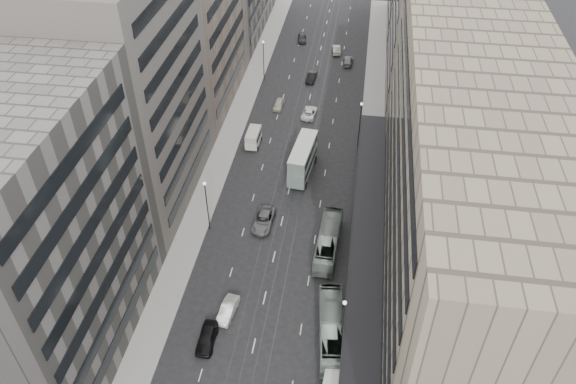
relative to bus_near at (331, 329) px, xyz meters
The scene contains 25 objects.
ground 9.36m from the bus_near, 157.19° to the left, with size 220.00×220.00×0.00m, color black.
sidewalk_right 41.25m from the bus_near, 85.13° to the left, with size 4.00×125.00×0.15m, color gray.
sidewalk_left 45.93m from the bus_near, 116.52° to the left, with size 4.00×125.00×0.15m, color gray.
department_store 21.91m from the bus_near, 41.78° to the left, with size 19.20×60.00×30.00m.
building_right_mid 58.01m from the bus_near, 76.83° to the left, with size 15.00×28.00×24.00m, color #534E48.
building_left_a 33.15m from the bus_near, behind, with size 15.00×28.00×30.00m, color #635F59.
building_left_b 40.58m from the bus_near, 143.04° to the left, with size 15.00×26.00×34.00m, color #534E48.
building_left_c 58.96m from the bus_near, 121.18° to the left, with size 15.00×28.00×25.00m, color #75675B.
lamp_right_near 4.06m from the bus_near, 49.91° to the right, with size 0.44×0.44×8.32m.
lamp_right_far 38.76m from the bus_near, 88.22° to the left, with size 0.44×0.44×8.32m.
lamp_left_near 24.22m from the bus_near, 139.45° to the left, with size 0.44×0.44×8.32m.
lamp_left_far 61.44m from the bus_near, 107.26° to the left, with size 0.44×0.44×8.32m.
bus_near is the anchor object (origin of this frame).
bus_far 14.07m from the bus_near, 96.48° to the left, with size 2.62×11.18×3.11m, color gray.
double_decker 30.84m from the bus_near, 103.13° to the left, with size 3.77×9.72×5.19m.
panel_van 39.82m from the bus_near, 113.74° to the left, with size 2.25×4.43×2.76m.
sedan_0 14.09m from the bus_near, 168.99° to the right, with size 1.90×4.73×1.61m, color black.
sedan_1 12.51m from the bus_near, behind, with size 1.56×4.47×1.47m, color silver.
sedan_2 20.70m from the bus_near, 121.95° to the left, with size 2.64×5.73×1.59m, color #5D5D5F.
sedan_4 50.71m from the bus_near, 105.77° to the left, with size 1.61×4.00×1.36m, color beige.
sedan_5 60.53m from the bus_near, 98.50° to the left, with size 1.56×4.47×1.47m, color black.
sedan_6 47.50m from the bus_near, 99.52° to the left, with size 2.31×5.02×1.40m, color white.
sedan_7 68.00m from the bus_near, 91.95° to the left, with size 1.90×4.67×1.35m, color slate.
sedan_8 78.55m from the bus_near, 99.55° to the left, with size 1.76×4.37×1.49m, color #252528.
sedan_9 72.90m from the bus_near, 93.96° to the left, with size 1.58×4.52×1.49m, color gray.
Camera 1 is at (9.24, -42.61, 53.95)m, focal length 35.00 mm.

